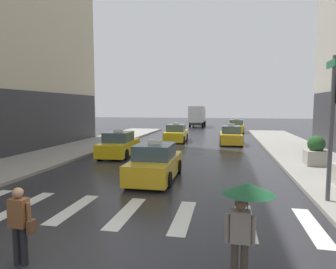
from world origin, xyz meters
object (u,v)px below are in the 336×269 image
object	(u,v)px
planter_mid_block	(316,152)
taxi_second	(119,145)
box_truck	(197,115)
traffic_light_pole	(336,108)
taxi_fourth	(176,134)
taxi_third	(231,136)
pedestrian_with_umbrella	(245,206)
pedestrian_with_handbag	(20,221)
taxi_fifth	(236,127)
taxi_lead	(155,163)

from	to	relation	value
planter_mid_block	taxi_second	bearing A→B (deg)	172.12
taxi_second	planter_mid_block	world-z (taller)	taxi_second
box_truck	traffic_light_pole	bearing A→B (deg)	-77.75
taxi_second	taxi_fourth	distance (m)	9.10
taxi_third	box_truck	xyz separation A→B (m)	(-5.04, 21.46, 1.13)
pedestrian_with_umbrella	pedestrian_with_handbag	size ratio (longest dim) A/B	1.18
planter_mid_block	taxi_fourth	bearing A→B (deg)	132.10
traffic_light_pole	taxi_fourth	bearing A→B (deg)	115.81
pedestrian_with_handbag	planter_mid_block	distance (m)	14.72
taxi_fifth	box_truck	distance (m)	11.25
box_truck	pedestrian_with_handbag	size ratio (longest dim) A/B	4.57
traffic_light_pole	box_truck	bearing A→B (deg)	102.25
taxi_fifth	pedestrian_with_umbrella	size ratio (longest dim) A/B	2.38
taxi_fifth	pedestrian_with_handbag	bearing A→B (deg)	-99.41
taxi_third	planter_mid_block	xyz separation A→B (m)	(4.34, -9.46, 0.15)
traffic_light_pole	taxi_fifth	size ratio (longest dim) A/B	1.04
taxi_fourth	traffic_light_pole	bearing A→B (deg)	-64.19
pedestrian_with_umbrella	planter_mid_block	distance (m)	12.34
taxi_third	box_truck	distance (m)	22.07
taxi_second	pedestrian_with_umbrella	bearing A→B (deg)	-60.64
taxi_lead	taxi_fifth	xyz separation A→B (m)	(4.46, 25.46, 0.00)
taxi_lead	planter_mid_block	world-z (taller)	taxi_lead
taxi_third	pedestrian_with_handbag	bearing A→B (deg)	-102.28
taxi_third	taxi_fifth	size ratio (longest dim) A/B	0.99
taxi_second	box_truck	size ratio (longest dim) A/B	0.61
traffic_light_pole	taxi_second	bearing A→B (deg)	142.71
taxi_lead	pedestrian_with_umbrella	size ratio (longest dim) A/B	2.35
taxi_fifth	planter_mid_block	xyz separation A→B (m)	(3.46, -21.41, 0.15)
taxi_third	planter_mid_block	bearing A→B (deg)	-65.34
taxi_fifth	pedestrian_with_umbrella	world-z (taller)	pedestrian_with_umbrella
taxi_second	taxi_fourth	xyz separation A→B (m)	(2.41, 8.78, 0.00)
box_truck	taxi_second	bearing A→B (deg)	-94.75
taxi_third	taxi_fourth	bearing A→B (deg)	169.35
pedestrian_with_handbag	taxi_third	bearing A→B (deg)	77.72
taxi_lead	taxi_fifth	world-z (taller)	same
taxi_fourth	taxi_fifth	bearing A→B (deg)	61.61
taxi_second	taxi_third	size ratio (longest dim) A/B	1.01
taxi_fifth	pedestrian_with_handbag	world-z (taller)	taxi_fifth
taxi_fifth	pedestrian_with_umbrella	distance (m)	32.94
taxi_second	taxi_fifth	distance (m)	21.47
taxi_second	taxi_fifth	size ratio (longest dim) A/B	1.00
traffic_light_pole	planter_mid_block	size ratio (longest dim) A/B	3.00
taxi_second	planter_mid_block	bearing A→B (deg)	-7.88
pedestrian_with_handbag	box_truck	bearing A→B (deg)	90.58
taxi_third	pedestrian_with_umbrella	size ratio (longest dim) A/B	2.36
taxi_fourth	pedestrian_with_handbag	size ratio (longest dim) A/B	2.78
pedestrian_with_handbag	planter_mid_block	bearing A→B (deg)	52.56
pedestrian_with_umbrella	planter_mid_block	xyz separation A→B (m)	(4.42, 11.51, -0.64)
taxi_fourth	pedestrian_with_handbag	bearing A→B (deg)	-88.81
taxi_third	box_truck	size ratio (longest dim) A/B	0.61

